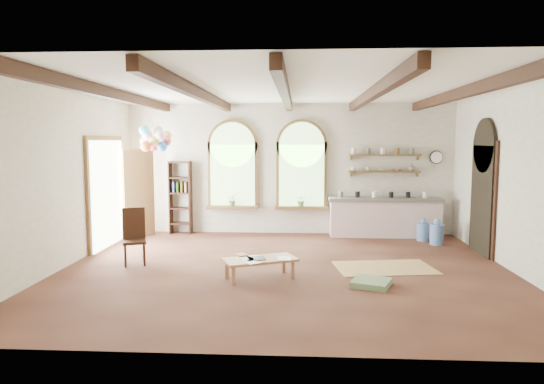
# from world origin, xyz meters

# --- Properties ---
(floor) EXTENTS (8.00, 8.00, 0.00)m
(floor) POSITION_xyz_m (0.00, 0.00, 0.00)
(floor) COLOR brown
(floor) RESTS_ON ground
(ceiling_beams) EXTENTS (6.20, 6.80, 0.18)m
(ceiling_beams) POSITION_xyz_m (0.00, 0.00, 3.10)
(ceiling_beams) COLOR #341C10
(ceiling_beams) RESTS_ON ceiling
(window_left) EXTENTS (1.30, 0.28, 2.20)m
(window_left) POSITION_xyz_m (-1.40, 3.43, 1.63)
(window_left) COLOR brown
(window_left) RESTS_ON floor
(window_right) EXTENTS (1.30, 0.28, 2.20)m
(window_right) POSITION_xyz_m (0.30, 3.43, 1.63)
(window_right) COLOR brown
(window_right) RESTS_ON floor
(left_doorway) EXTENTS (0.10, 1.90, 2.50)m
(left_doorway) POSITION_xyz_m (-3.95, 1.80, 1.15)
(left_doorway) COLOR brown
(left_doorway) RESTS_ON floor
(right_doorway) EXTENTS (0.10, 1.30, 2.40)m
(right_doorway) POSITION_xyz_m (3.95, 1.50, 1.10)
(right_doorway) COLOR black
(right_doorway) RESTS_ON floor
(kitchen_counter) EXTENTS (2.68, 0.62, 0.94)m
(kitchen_counter) POSITION_xyz_m (2.30, 3.20, 0.48)
(kitchen_counter) COLOR silver
(kitchen_counter) RESTS_ON floor
(wall_shelf_lower) EXTENTS (1.70, 0.24, 0.04)m
(wall_shelf_lower) POSITION_xyz_m (2.30, 3.38, 1.55)
(wall_shelf_lower) COLOR brown
(wall_shelf_lower) RESTS_ON wall_back
(wall_shelf_upper) EXTENTS (1.70, 0.24, 0.04)m
(wall_shelf_upper) POSITION_xyz_m (2.30, 3.38, 1.95)
(wall_shelf_upper) COLOR brown
(wall_shelf_upper) RESTS_ON wall_back
(wall_clock) EXTENTS (0.32, 0.04, 0.32)m
(wall_clock) POSITION_xyz_m (3.55, 3.45, 1.90)
(wall_clock) COLOR black
(wall_clock) RESTS_ON wall_back
(bookshelf) EXTENTS (0.53, 0.32, 1.80)m
(bookshelf) POSITION_xyz_m (-2.70, 3.32, 0.90)
(bookshelf) COLOR #341C10
(bookshelf) RESTS_ON floor
(coffee_table) EXTENTS (1.32, 0.99, 0.34)m
(coffee_table) POSITION_xyz_m (-0.40, -0.58, 0.30)
(coffee_table) COLOR #B07551
(coffee_table) RESTS_ON floor
(side_chair) EXTENTS (0.53, 0.53, 1.05)m
(side_chair) POSITION_xyz_m (-2.81, 0.22, 0.30)
(side_chair) COLOR #341C10
(side_chair) RESTS_ON floor
(floor_mat) EXTENTS (1.86, 1.31, 0.02)m
(floor_mat) POSITION_xyz_m (1.80, 0.20, 0.01)
(floor_mat) COLOR tan
(floor_mat) RESTS_ON floor
(floor_cushion) EXTENTS (0.73, 0.73, 0.10)m
(floor_cushion) POSITION_xyz_m (1.40, -0.90, 0.05)
(floor_cushion) COLOR #6E8C60
(floor_cushion) RESTS_ON floor
(water_jug_a) EXTENTS (0.27, 0.27, 0.52)m
(water_jug_a) POSITION_xyz_m (3.10, 2.72, 0.23)
(water_jug_a) COLOR #5D88C8
(water_jug_a) RESTS_ON floor
(water_jug_b) EXTENTS (0.30, 0.30, 0.58)m
(water_jug_b) POSITION_xyz_m (3.30, 2.30, 0.25)
(water_jug_b) COLOR #5D88C8
(water_jug_b) RESTS_ON floor
(balloon_cluster) EXTENTS (0.74, 0.79, 1.14)m
(balloon_cluster) POSITION_xyz_m (-3.00, 2.30, 2.33)
(balloon_cluster) COLOR white
(balloon_cluster) RESTS_ON floor
(table_book) EXTENTS (0.26, 0.28, 0.02)m
(table_book) POSITION_xyz_m (-0.80, -0.42, 0.35)
(table_book) COLOR olive
(table_book) RESTS_ON coffee_table
(tablet) EXTENTS (0.25, 0.32, 0.01)m
(tablet) POSITION_xyz_m (-0.42, -0.59, 0.35)
(tablet) COLOR black
(tablet) RESTS_ON coffee_table
(potted_plant_left) EXTENTS (0.27, 0.23, 0.30)m
(potted_plant_left) POSITION_xyz_m (-1.40, 3.32, 0.85)
(potted_plant_left) COLOR #598C4C
(potted_plant_left) RESTS_ON window_left
(potted_plant_right) EXTENTS (0.27, 0.23, 0.30)m
(potted_plant_right) POSITION_xyz_m (0.30, 3.32, 0.85)
(potted_plant_right) COLOR #598C4C
(potted_plant_right) RESTS_ON window_right
(shelf_cup_a) EXTENTS (0.12, 0.10, 0.10)m
(shelf_cup_a) POSITION_xyz_m (1.55, 3.38, 1.62)
(shelf_cup_a) COLOR white
(shelf_cup_a) RESTS_ON wall_shelf_lower
(shelf_cup_b) EXTENTS (0.10, 0.10, 0.09)m
(shelf_cup_b) POSITION_xyz_m (1.90, 3.38, 1.62)
(shelf_cup_b) COLOR beige
(shelf_cup_b) RESTS_ON wall_shelf_lower
(shelf_bowl_a) EXTENTS (0.22, 0.22, 0.05)m
(shelf_bowl_a) POSITION_xyz_m (2.25, 3.38, 1.60)
(shelf_bowl_a) COLOR beige
(shelf_bowl_a) RESTS_ON wall_shelf_lower
(shelf_bowl_b) EXTENTS (0.20, 0.20, 0.06)m
(shelf_bowl_b) POSITION_xyz_m (2.60, 3.38, 1.60)
(shelf_bowl_b) COLOR #8C664C
(shelf_bowl_b) RESTS_ON wall_shelf_lower
(shelf_vase) EXTENTS (0.18, 0.18, 0.19)m
(shelf_vase) POSITION_xyz_m (2.95, 3.38, 1.67)
(shelf_vase) COLOR slate
(shelf_vase) RESTS_ON wall_shelf_lower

